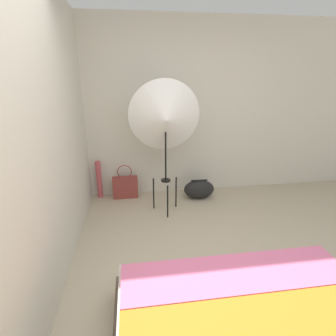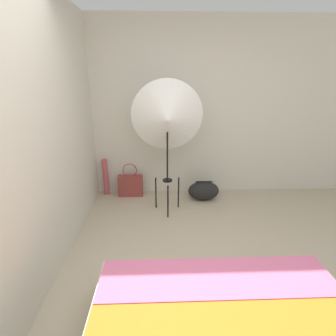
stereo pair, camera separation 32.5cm
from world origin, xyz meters
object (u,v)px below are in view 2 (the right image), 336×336
photo_umbrella (167,119)px  duffel_bag (204,191)px  paper_roll (106,177)px  tote_bag (131,185)px

photo_umbrella → duffel_bag: bearing=30.8°
photo_umbrella → duffel_bag: (0.56, 0.34, -1.15)m
photo_umbrella → paper_roll: photo_umbrella is taller
tote_bag → paper_roll: (-0.39, 0.07, 0.11)m
duffel_bag → paper_roll: bearing=171.0°
photo_umbrella → paper_roll: size_ratio=3.04×
paper_roll → duffel_bag: bearing=-9.0°
paper_roll → tote_bag: bearing=-9.6°
photo_umbrella → tote_bag: size_ratio=3.33×
tote_bag → paper_roll: paper_roll is taller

